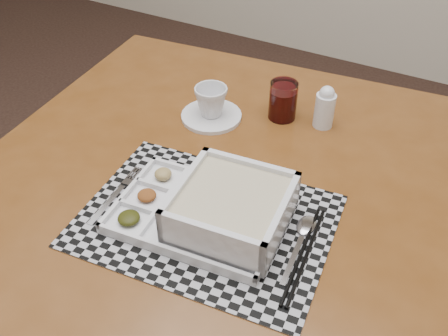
{
  "coord_description": "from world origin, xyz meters",
  "views": [
    {
      "loc": [
        0.94,
        -0.4,
        1.52
      ],
      "look_at": [
        0.56,
        0.29,
        0.86
      ],
      "focal_mm": 40.0,
      "sensor_mm": 36.0,
      "label": 1
    }
  ],
  "objects_px": {
    "dining_table": "(224,210)",
    "serving_tray": "(223,211)",
    "cup": "(211,101)",
    "juice_glass": "(283,102)",
    "creamer_bottle": "(325,107)"
  },
  "relations": [
    {
      "from": "dining_table",
      "to": "serving_tray",
      "type": "height_order",
      "value": "serving_tray"
    },
    {
      "from": "cup",
      "to": "juice_glass",
      "type": "xyz_separation_m",
      "value": [
        0.15,
        0.09,
        -0.0
      ]
    },
    {
      "from": "creamer_bottle",
      "to": "cup",
      "type": "bearing_deg",
      "value": -158.23
    },
    {
      "from": "dining_table",
      "to": "cup",
      "type": "height_order",
      "value": "cup"
    },
    {
      "from": "dining_table",
      "to": "creamer_bottle",
      "type": "bearing_deg",
      "value": 69.59
    },
    {
      "from": "dining_table",
      "to": "cup",
      "type": "bearing_deg",
      "value": 126.17
    },
    {
      "from": "serving_tray",
      "to": "cup",
      "type": "relative_size",
      "value": 4.27
    },
    {
      "from": "cup",
      "to": "creamer_bottle",
      "type": "height_order",
      "value": "creamer_bottle"
    },
    {
      "from": "juice_glass",
      "to": "cup",
      "type": "bearing_deg",
      "value": -150.34
    },
    {
      "from": "serving_tray",
      "to": "juice_glass",
      "type": "distance_m",
      "value": 0.4
    },
    {
      "from": "dining_table",
      "to": "serving_tray",
      "type": "distance_m",
      "value": 0.17
    },
    {
      "from": "dining_table",
      "to": "creamer_bottle",
      "type": "distance_m",
      "value": 0.34
    },
    {
      "from": "cup",
      "to": "creamer_bottle",
      "type": "bearing_deg",
      "value": 18.96
    },
    {
      "from": "dining_table",
      "to": "creamer_bottle",
      "type": "height_order",
      "value": "creamer_bottle"
    },
    {
      "from": "cup",
      "to": "dining_table",
      "type": "bearing_deg",
      "value": -56.64
    }
  ]
}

